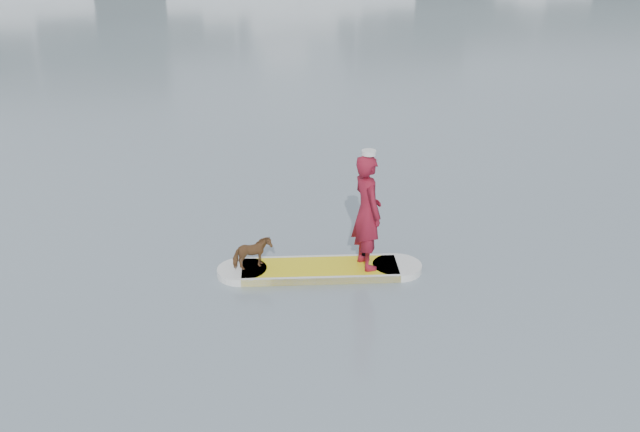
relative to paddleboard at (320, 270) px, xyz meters
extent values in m
plane|color=slate|center=(1.36, -1.64, -0.06)|extent=(140.00, 140.00, 0.00)
cube|color=yellow|center=(0.00, 0.00, 0.00)|extent=(2.60, 1.19, 0.12)
cylinder|color=silver|center=(-1.23, 0.20, 0.00)|extent=(0.80, 0.80, 0.12)
cylinder|color=silver|center=(1.23, -0.20, 0.00)|extent=(0.80, 0.80, 0.12)
cube|color=silver|center=(0.06, 0.37, 0.00)|extent=(2.48, 0.46, 0.12)
cube|color=silver|center=(-0.06, -0.37, 0.00)|extent=(2.48, 0.46, 0.12)
imported|color=maroon|center=(0.73, -0.12, 0.99)|extent=(0.54, 0.74, 1.87)
cylinder|color=silver|center=(0.73, -0.12, 1.96)|extent=(0.22, 0.22, 0.07)
imported|color=brown|center=(-1.06, 0.17, 0.32)|extent=(0.66, 0.42, 0.52)
cylinder|color=black|center=(0.76, 0.12, 0.94)|extent=(0.08, 0.30, 1.89)
cube|color=black|center=(0.76, 0.12, 0.04)|extent=(0.10, 0.04, 0.32)
camera|label=1|loc=(-2.19, -9.93, 5.34)|focal=40.00mm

